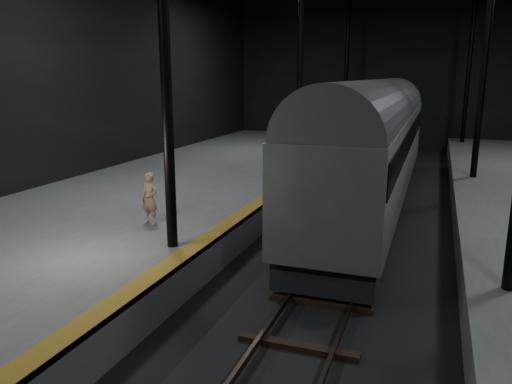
% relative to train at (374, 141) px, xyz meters
% --- Properties ---
extents(ground, '(44.00, 44.00, 0.00)m').
position_rel_train_xyz_m(ground, '(0.00, -4.94, -2.74)').
color(ground, black).
rests_on(ground, ground).
extents(platform_left, '(9.00, 43.80, 1.00)m').
position_rel_train_xyz_m(platform_left, '(-7.50, -4.94, -2.24)').
color(platform_left, '#565654').
rests_on(platform_left, ground).
extents(tactile_strip, '(0.50, 43.80, 0.01)m').
position_rel_train_xyz_m(tactile_strip, '(-3.25, -4.94, -1.74)').
color(tactile_strip, olive).
rests_on(tactile_strip, platform_left).
extents(track, '(2.40, 43.00, 0.24)m').
position_rel_train_xyz_m(track, '(0.00, -4.94, -2.67)').
color(track, '#3F3328').
rests_on(track, ground).
extents(train, '(2.76, 18.38, 4.91)m').
position_rel_train_xyz_m(train, '(0.00, 0.00, 0.00)').
color(train, '#929399').
rests_on(train, ground).
extents(woman, '(0.59, 0.44, 1.50)m').
position_rel_train_xyz_m(woman, '(-5.32, -7.48, -0.99)').
color(woman, tan).
rests_on(woman, platform_left).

